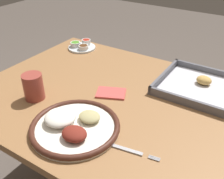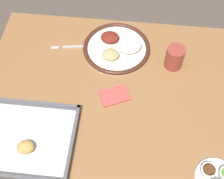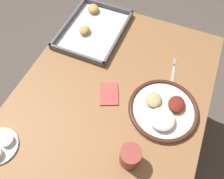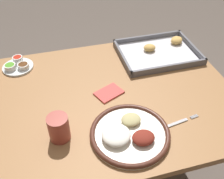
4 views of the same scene
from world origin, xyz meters
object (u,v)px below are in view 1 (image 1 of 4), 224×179
at_px(dinner_plate, 74,126).
at_px(fork, 121,148).
at_px(baking_tray, 213,89).
at_px(drinking_cup, 33,87).
at_px(napkin, 111,93).
at_px(saucer_plate, 82,46).

relative_size(dinner_plate, fork, 1.38).
bearing_deg(baking_tray, dinner_plate, -124.09).
bearing_deg(drinking_cup, baking_tray, 36.40).
relative_size(dinner_plate, baking_tray, 0.75).
height_order(baking_tray, napkin, baking_tray).
xyz_separation_m(fork, drinking_cup, (-0.43, 0.06, 0.05)).
xyz_separation_m(saucer_plate, drinking_cup, (0.15, -0.49, 0.04)).
bearing_deg(saucer_plate, fork, -43.32).
height_order(dinner_plate, napkin, dinner_plate).
distance_m(fork, saucer_plate, 0.80).
xyz_separation_m(dinner_plate, fork, (0.18, 0.01, -0.01)).
height_order(saucer_plate, drinking_cup, drinking_cup).
relative_size(saucer_plate, napkin, 1.07).
bearing_deg(dinner_plate, baking_tray, 55.91).
height_order(baking_tray, drinking_cup, drinking_cup).
height_order(fork, saucer_plate, saucer_plate).
relative_size(dinner_plate, napkin, 2.17).
xyz_separation_m(dinner_plate, napkin, (-0.01, 0.25, -0.01)).
height_order(fork, baking_tray, baking_tray).
bearing_deg(drinking_cup, saucer_plate, 107.11).
bearing_deg(saucer_plate, napkin, -38.13).
distance_m(fork, napkin, 0.31).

